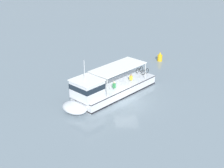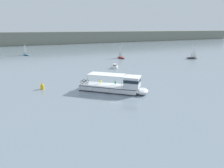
% 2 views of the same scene
% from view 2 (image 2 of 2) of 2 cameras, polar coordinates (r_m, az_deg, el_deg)
% --- Properties ---
extents(ground_plane, '(400.00, 400.00, 0.00)m').
position_cam_2_polar(ground_plane, '(39.70, 1.22, -1.09)').
color(ground_plane, gray).
extents(distant_shoreline, '(400.00, 28.00, 8.75)m').
position_cam_2_polar(distant_shoreline, '(162.72, -21.41, 12.02)').
color(distant_shoreline, slate).
rests_on(distant_shoreline, ground).
extents(ferry_main, '(11.17, 11.17, 5.32)m').
position_cam_2_polar(ferry_main, '(36.99, 1.50, -0.70)').
color(ferry_main, silver).
rests_on(ferry_main, ground).
extents(sailboat_near_starboard, '(4.99, 2.99, 5.40)m').
position_cam_2_polar(sailboat_near_starboard, '(84.33, 21.76, 7.06)').
color(sailboat_near_starboard, '#232328').
rests_on(sailboat_near_starboard, ground).
extents(sailboat_off_stern, '(1.75, 4.89, 5.40)m').
position_cam_2_polar(sailboat_off_stern, '(79.33, 2.58, 7.67)').
color(sailboat_off_stern, maroon).
rests_on(sailboat_off_stern, ground).
extents(motorboat_horizon_east, '(3.06, 3.72, 1.26)m').
position_cam_2_polar(motorboat_horizon_east, '(59.47, 0.88, 5.05)').
color(motorboat_horizon_east, white).
rests_on(motorboat_horizon_east, ground).
extents(sailboat_far_left, '(3.07, 4.98, 5.40)m').
position_cam_2_polar(sailboat_far_left, '(95.63, -23.17, 7.79)').
color(sailboat_far_left, teal).
rests_on(sailboat_far_left, ground).
extents(channel_buoy, '(0.70, 0.70, 1.40)m').
position_cam_2_polar(channel_buoy, '(40.93, -19.14, -0.63)').
color(channel_buoy, gold).
rests_on(channel_buoy, ground).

